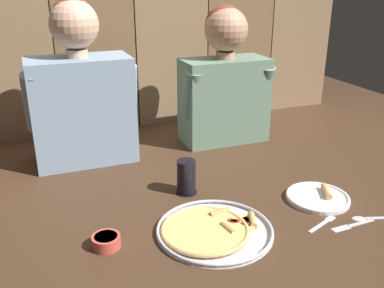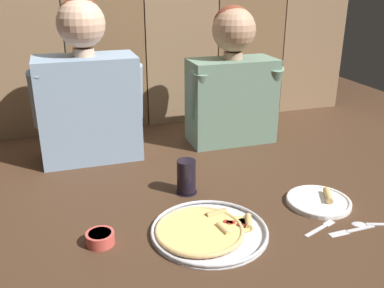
% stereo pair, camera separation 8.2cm
% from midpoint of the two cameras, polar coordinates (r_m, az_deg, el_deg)
% --- Properties ---
extents(ground_plane, '(3.20, 3.20, 0.00)m').
position_cam_midpoint_polar(ground_plane, '(1.41, 0.30, -8.17)').
color(ground_plane, '#422B1C').
extents(pizza_tray, '(0.34, 0.34, 0.03)m').
position_cam_midpoint_polar(pizza_tray, '(1.27, 0.79, -11.40)').
color(pizza_tray, silver).
rests_on(pizza_tray, ground).
extents(dinner_plate, '(0.21, 0.21, 0.03)m').
position_cam_midpoint_polar(dinner_plate, '(1.48, 14.99, -6.92)').
color(dinner_plate, white).
rests_on(dinner_plate, ground).
extents(drinking_glass, '(0.07, 0.07, 0.12)m').
position_cam_midpoint_polar(drinking_glass, '(1.46, -2.38, -4.47)').
color(drinking_glass, black).
rests_on(drinking_glass, ground).
extents(dipping_bowl, '(0.08, 0.08, 0.03)m').
position_cam_midpoint_polar(dipping_bowl, '(1.23, -13.34, -12.53)').
color(dipping_bowl, '#CC4C42').
rests_on(dipping_bowl, ground).
extents(table_fork, '(0.13, 0.06, 0.01)m').
position_cam_midpoint_polar(table_fork, '(1.36, 15.50, -10.19)').
color(table_fork, silver).
rests_on(table_fork, ground).
extents(table_knife, '(0.16, 0.02, 0.01)m').
position_cam_midpoint_polar(table_knife, '(1.38, 19.17, -10.23)').
color(table_knife, silver).
rests_on(table_knife, ground).
extents(table_spoon, '(0.14, 0.07, 0.01)m').
position_cam_midpoint_polar(table_spoon, '(1.42, 20.75, -9.23)').
color(table_spoon, silver).
rests_on(table_spoon, ground).
extents(diner_left, '(0.42, 0.22, 0.63)m').
position_cam_midpoint_polar(diner_left, '(1.72, -16.02, 6.81)').
color(diner_left, '#849EB7').
rests_on(diner_left, ground).
extents(diner_right, '(0.41, 0.21, 0.59)m').
position_cam_midpoint_polar(diner_right, '(1.88, 3.14, 8.53)').
color(diner_right, slate).
rests_on(diner_right, ground).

